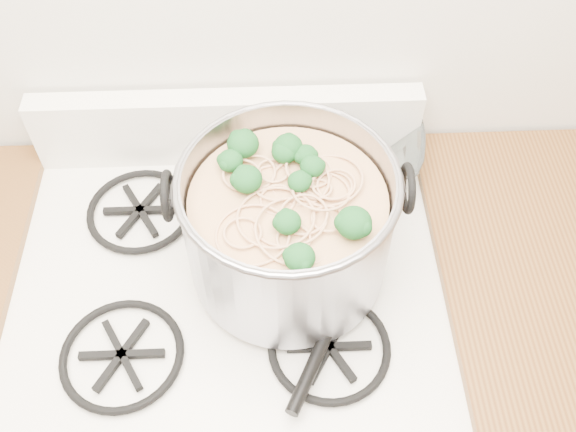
{
  "coord_description": "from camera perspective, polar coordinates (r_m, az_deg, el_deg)",
  "views": [
    {
      "loc": [
        0.08,
        0.65,
        1.88
      ],
      "look_at": [
        0.11,
        1.28,
        1.06
      ],
      "focal_mm": 40.0,
      "sensor_mm": 36.0,
      "label": 1
    }
  ],
  "objects": [
    {
      "name": "glass_bowl",
      "position": [
        1.31,
        5.54,
        6.1
      ],
      "size": [
        0.12,
        0.12,
        0.03
      ],
      "primitive_type": "imported",
      "rotation": [
        0.0,
        0.0,
        -0.08
      ],
      "color": "white",
      "rests_on": "gas_range"
    },
    {
      "name": "gas_range",
      "position": [
        1.57,
        -4.06,
        -14.58
      ],
      "size": [
        0.76,
        0.66,
        0.92
      ],
      "color": "white",
      "rests_on": "ground"
    },
    {
      "name": "stock_pot",
      "position": [
        1.06,
        -0.0,
        -0.87
      ],
      "size": [
        0.38,
        0.35,
        0.24
      ],
      "color": "#97969E",
      "rests_on": "gas_range"
    },
    {
      "name": "counter_left",
      "position": [
        1.66,
        -22.37,
        -13.77
      ],
      "size": [
        0.25,
        0.65,
        0.92
      ],
      "color": "silver",
      "rests_on": "ground"
    },
    {
      "name": "spatula",
      "position": [
        1.12,
        5.55,
        -5.77
      ],
      "size": [
        0.4,
        0.41,
        0.02
      ],
      "primitive_type": null,
      "rotation": [
        0.0,
        0.0,
        -0.45
      ],
      "color": "black",
      "rests_on": "gas_range"
    }
  ]
}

